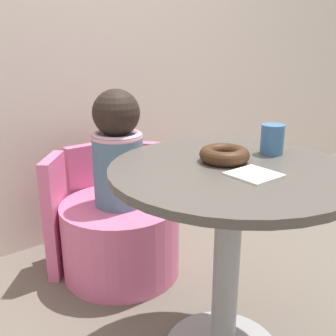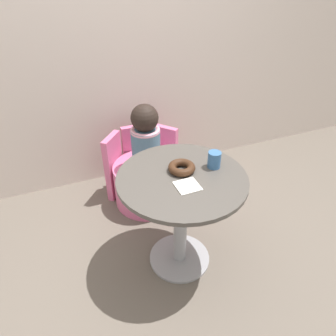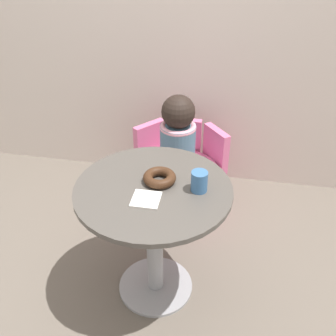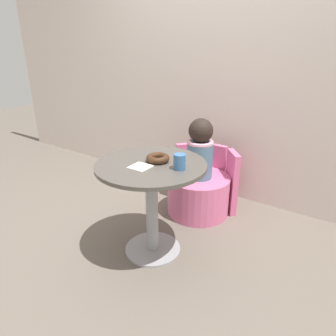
% 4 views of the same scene
% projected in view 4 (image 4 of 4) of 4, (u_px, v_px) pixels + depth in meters
% --- Properties ---
extents(ground_plane, '(12.00, 12.00, 0.00)m').
position_uv_depth(ground_plane, '(148.00, 243.00, 2.27)').
color(ground_plane, '#665B51').
extents(back_wall, '(6.00, 0.06, 2.40)m').
position_uv_depth(back_wall, '(222.00, 68.00, 2.68)').
color(back_wall, silver).
rests_on(back_wall, ground_plane).
extents(round_table, '(0.73, 0.73, 0.68)m').
position_uv_depth(round_table, '(151.00, 188.00, 2.01)').
color(round_table, '#99999E').
rests_on(round_table, ground_plane).
extents(tub_chair, '(0.54, 0.54, 0.34)m').
position_uv_depth(tub_chair, '(198.00, 195.00, 2.64)').
color(tub_chair, '#DB6693').
rests_on(tub_chair, ground_plane).
extents(booth_backrest, '(0.64, 0.23, 0.56)m').
position_uv_depth(booth_backrest, '(210.00, 175.00, 2.77)').
color(booth_backrest, '#DB6693').
rests_on(booth_backrest, ground_plane).
extents(child_figure, '(0.22, 0.22, 0.51)m').
position_uv_depth(child_figure, '(200.00, 149.00, 2.48)').
color(child_figure, slate).
rests_on(child_figure, tub_chair).
extents(donut, '(0.15, 0.15, 0.05)m').
position_uv_depth(donut, '(158.00, 158.00, 1.96)').
color(donut, '#3D2314').
rests_on(donut, round_table).
extents(cup, '(0.08, 0.08, 0.10)m').
position_uv_depth(cup, '(180.00, 162.00, 1.83)').
color(cup, '#386699').
rests_on(cup, round_table).
extents(paper_napkin, '(0.12, 0.12, 0.01)m').
position_uv_depth(paper_napkin, '(140.00, 167.00, 1.87)').
color(paper_napkin, silver).
rests_on(paper_napkin, round_table).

